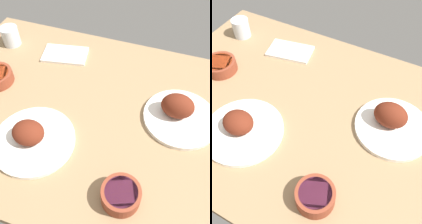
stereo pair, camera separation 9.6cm
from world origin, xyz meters
The scene contains 7 objects.
dining_table centered at (0.00, 0.00, 2.00)cm, with size 140.00×90.00×4.00cm, color #937551.
plate_near_viewer centered at (-25.57, -7.62, 7.03)cm, with size 26.81×26.81×10.24cm.
plate_center_main centered at (19.68, 18.72, 6.39)cm, with size 28.21×28.21×8.76cm.
bowl_onions centered at (-14.53, 28.20, 7.00)cm, with size 11.74×11.74×5.50cm.
bowl_sauce centered at (47.74, -2.61, 6.60)cm, with size 13.47×13.47×4.73cm.
water_tumbler centered at (55.11, -26.55, 8.27)cm, with size 7.93×7.93×8.54cm, color silver.
folded_napkin centered at (28.11, -26.57, 4.60)cm, with size 19.57×11.93×1.20cm, color white.
Camera 2 is at (-28.44, 53.16, 81.42)cm, focal length 42.45 mm.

